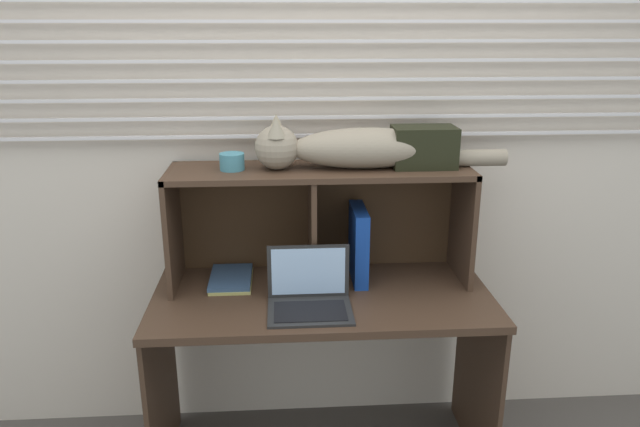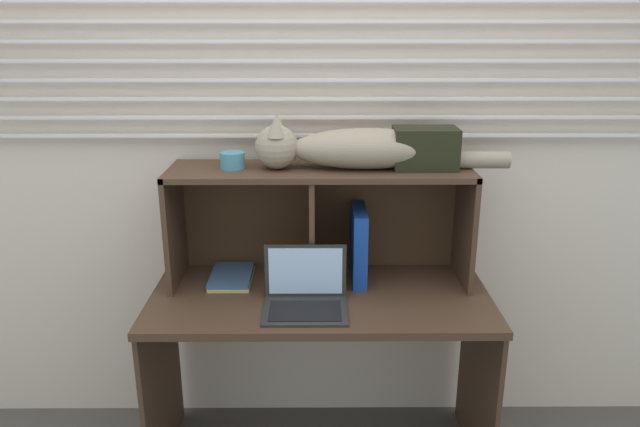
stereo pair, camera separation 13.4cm
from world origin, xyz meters
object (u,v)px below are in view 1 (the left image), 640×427
object	(u,v)px
binder_upright	(358,244)
storage_box	(424,147)
cat	(351,148)
laptop	(309,296)
book_stack	(231,279)
small_basket	(232,162)

from	to	relation	value
binder_upright	storage_box	bearing A→B (deg)	0.00
cat	laptop	world-z (taller)	cat
binder_upright	book_stack	distance (m)	0.53
small_basket	storage_box	distance (m)	0.73
cat	small_basket	xyz separation A→B (m)	(-0.45, 0.00, -0.05)
book_stack	storage_box	distance (m)	0.92
cat	storage_box	distance (m)	0.28
cat	binder_upright	world-z (taller)	cat
small_basket	book_stack	bearing A→B (deg)	-174.81
laptop	small_basket	world-z (taller)	small_basket
laptop	book_stack	world-z (taller)	laptop
cat	binder_upright	xyz separation A→B (m)	(0.04, 0.00, -0.39)
binder_upright	small_basket	world-z (taller)	small_basket
laptop	storage_box	bearing A→B (deg)	28.45
binder_upright	small_basket	size ratio (longest dim) A/B	3.21
binder_upright	book_stack	xyz separation A→B (m)	(-0.51, -0.00, -0.14)
small_basket	storage_box	size ratio (longest dim) A/B	0.39
binder_upright	storage_box	distance (m)	0.46
small_basket	storage_box	xyz separation A→B (m)	(0.73, 0.00, 0.05)
laptop	book_stack	bearing A→B (deg)	141.20
storage_box	book_stack	bearing A→B (deg)	-179.83
laptop	small_basket	size ratio (longest dim) A/B	3.26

